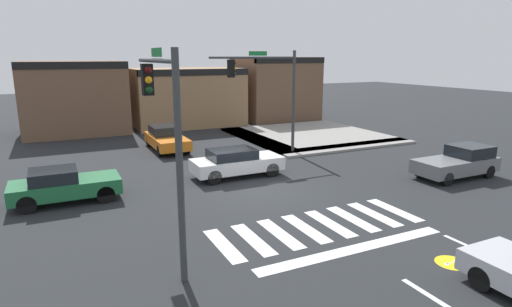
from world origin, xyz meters
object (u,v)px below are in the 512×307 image
object	(u,v)px
car_gray	(458,162)
car_orange	(166,138)
traffic_signal_southwest	(164,118)
car_white	(236,162)
traffic_signal_northeast	(267,84)
car_green	(63,185)

from	to	relation	value
car_gray	car_orange	world-z (taller)	car_gray
traffic_signal_southwest	car_white	distance (m)	9.27
traffic_signal_southwest	traffic_signal_northeast	size ratio (longest dim) A/B	0.98
car_white	car_gray	bearing A→B (deg)	-26.32
car_white	car_orange	bearing A→B (deg)	101.70
car_green	car_white	world-z (taller)	car_green
car_gray	car_orange	xyz separation A→B (m)	(-11.21, 12.22, -0.00)
car_gray	car_green	xyz separation A→B (m)	(-17.35, 4.42, -0.03)
traffic_signal_northeast	car_orange	world-z (taller)	traffic_signal_northeast
car_gray	car_white	xyz separation A→B (m)	(-9.67, 4.78, -0.01)
traffic_signal_northeast	car_green	distance (m)	12.06
car_gray	car_green	size ratio (longest dim) A/B	1.02
traffic_signal_southwest	traffic_signal_northeast	xyz separation A→B (m)	(8.40, 10.10, 0.10)
car_green	car_orange	size ratio (longest dim) A/B	0.91
car_green	car_orange	distance (m)	9.93
traffic_signal_southwest	car_white	xyz separation A→B (m)	(5.09, 6.96, -3.40)
car_gray	car_orange	size ratio (longest dim) A/B	0.93
traffic_signal_southwest	car_orange	size ratio (longest dim) A/B	1.31
traffic_signal_southwest	car_orange	distance (m)	15.21
car_gray	car_green	bearing A→B (deg)	-14.28
traffic_signal_northeast	car_white	bearing A→B (deg)	43.47
traffic_signal_southwest	car_green	xyz separation A→B (m)	(-2.59, 6.59, -3.42)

